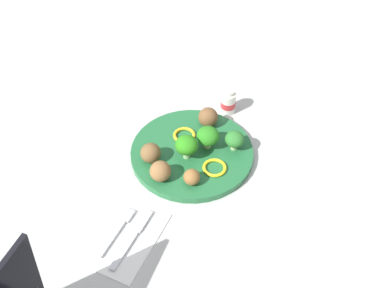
% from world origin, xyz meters
% --- Properties ---
extents(ground_plane, '(4.00, 4.00, 0.00)m').
position_xyz_m(ground_plane, '(0.00, 0.00, 0.00)').
color(ground_plane, '#B2B2AD').
extents(plate, '(0.28, 0.28, 0.02)m').
position_xyz_m(plate, '(0.00, 0.00, 0.01)').
color(plate, '#236638').
rests_on(plate, ground_plane).
extents(broccoli_floret_mid_right, '(0.05, 0.05, 0.06)m').
position_xyz_m(broccoli_floret_mid_right, '(-0.02, 0.00, 0.05)').
color(broccoli_floret_mid_right, '#94BD7F').
rests_on(broccoli_floret_mid_right, plate).
extents(broccoli_floret_center, '(0.04, 0.04, 0.05)m').
position_xyz_m(broccoli_floret_center, '(0.05, -0.08, 0.04)').
color(broccoli_floret_center, '#A5C080').
rests_on(broccoli_floret_center, plate).
extents(broccoli_floret_front_right, '(0.05, 0.05, 0.06)m').
position_xyz_m(broccoli_floret_front_right, '(0.03, -0.02, 0.05)').
color(broccoli_floret_front_right, '#A9C37F').
rests_on(broccoli_floret_front_right, plate).
extents(meatball_mid_right, '(0.05, 0.05, 0.05)m').
position_xyz_m(meatball_mid_right, '(-0.07, 0.06, 0.04)').
color(meatball_mid_right, brown).
rests_on(meatball_mid_right, plate).
extents(meatball_back_left, '(0.04, 0.04, 0.04)m').
position_xyz_m(meatball_back_left, '(-0.08, -0.05, 0.03)').
color(meatball_back_left, brown).
rests_on(meatball_back_left, plate).
extents(meatball_mid_left, '(0.05, 0.05, 0.05)m').
position_xyz_m(meatball_mid_left, '(-0.11, 0.02, 0.04)').
color(meatball_mid_left, brown).
rests_on(meatball_mid_left, plate).
extents(meatball_far_rim, '(0.05, 0.05, 0.05)m').
position_xyz_m(meatball_far_rim, '(0.09, 0.01, 0.04)').
color(meatball_far_rim, brown).
rests_on(meatball_far_rim, plate).
extents(pepper_ring_front_left, '(0.06, 0.06, 0.01)m').
position_xyz_m(pepper_ring_front_left, '(-0.02, -0.07, 0.02)').
color(pepper_ring_front_left, yellow).
rests_on(pepper_ring_front_left, plate).
extents(pepper_ring_near_rim, '(0.06, 0.06, 0.01)m').
position_xyz_m(pepper_ring_near_rim, '(0.03, 0.04, 0.02)').
color(pepper_ring_near_rim, yellow).
rests_on(pepper_ring_near_rim, plate).
extents(napkin, '(0.18, 0.14, 0.01)m').
position_xyz_m(napkin, '(-0.26, 0.00, 0.00)').
color(napkin, white).
rests_on(napkin, ground_plane).
extents(fork, '(0.12, 0.03, 0.01)m').
position_xyz_m(fork, '(-0.25, 0.02, 0.01)').
color(fork, silver).
rests_on(fork, napkin).
extents(knife, '(0.15, 0.03, 0.01)m').
position_xyz_m(knife, '(-0.25, -0.01, 0.01)').
color(knife, silver).
rests_on(knife, napkin).
extents(yogurt_bottle, '(0.04, 0.04, 0.07)m').
position_xyz_m(yogurt_bottle, '(0.18, -0.00, 0.03)').
color(yogurt_bottle, white).
rests_on(yogurt_bottle, ground_plane).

